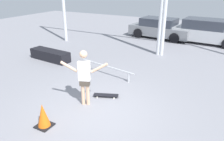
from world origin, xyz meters
name	(u,v)px	position (x,y,z in m)	size (l,w,h in m)	color
ground_plane	(98,110)	(0.00, 0.00, 0.00)	(36.00, 36.00, 0.00)	gray
skateboarder	(84,75)	(-0.51, 0.12, 0.99)	(1.34, 0.61, 1.74)	#DBAD89
skateboard	(106,95)	(-0.19, 0.82, 0.06)	(0.84, 0.51, 0.08)	black
grind_box	(50,55)	(-4.43, 2.74, 0.24)	(2.15, 0.61, 0.48)	black
grind_rail	(106,67)	(-1.11, 2.44, 0.33)	(2.68, 0.56, 0.41)	#B7BABF
parked_car_grey	(160,28)	(-1.16, 9.81, 0.63)	(4.21, 2.12, 1.31)	slate
parked_car_silver	(206,31)	(1.72, 9.89, 0.69)	(4.45, 2.18, 1.45)	#B7BABF
traffic_cone	(43,116)	(-0.82, -1.33, 0.32)	(0.41, 0.41, 0.66)	black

